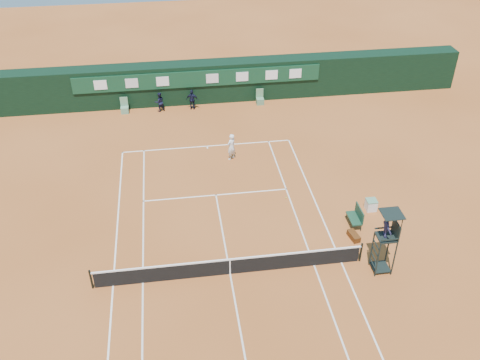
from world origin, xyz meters
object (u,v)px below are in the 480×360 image
at_px(cooler, 371,205).
at_px(player, 231,147).
at_px(player_bench, 356,216).
at_px(tennis_net, 230,266).
at_px(umpire_chair, 387,230).

height_order(cooler, player, player).
xyz_separation_m(player_bench, cooler, (1.25, 1.16, -0.27)).
distance_m(tennis_net, umpire_chair, 7.46).
height_order(tennis_net, player_bench, same).
bearing_deg(tennis_net, cooler, 24.87).
height_order(player_bench, player, player).
height_order(umpire_chair, player, umpire_chair).
bearing_deg(player, player_bench, 87.50).
height_order(tennis_net, player, player).
distance_m(umpire_chair, player, 12.39).
xyz_separation_m(umpire_chair, player_bench, (-0.09, 3.41, -1.86)).
bearing_deg(player, umpire_chair, 78.14).
bearing_deg(umpire_chair, cooler, 75.80).
height_order(umpire_chair, cooler, umpire_chair).
bearing_deg(tennis_net, umpire_chair, -5.71).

